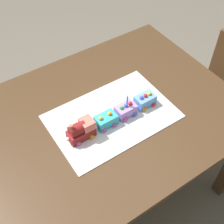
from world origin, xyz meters
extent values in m
plane|color=#6B6054|center=(0.00, 0.00, 0.00)|extent=(8.00, 8.00, 0.00)
cube|color=#4C331E|center=(0.00, 0.00, 0.72)|extent=(1.40, 1.00, 0.03)
cube|color=#4C331E|center=(0.64, 0.44, 0.35)|extent=(0.07, 0.07, 0.71)
cube|color=brown|center=(0.92, 0.06, 0.21)|extent=(0.04, 0.04, 0.42)
cube|color=silver|center=(0.05, -0.03, 0.74)|extent=(0.60, 0.40, 0.00)
cube|color=maroon|center=(-0.13, -0.06, 0.77)|extent=(0.12, 0.06, 0.05)
cylinder|color=maroon|center=(-0.15, -0.06, 0.81)|extent=(0.08, 0.05, 0.05)
cube|color=#F27260|center=(-0.10, -0.06, 0.82)|extent=(0.06, 0.06, 0.04)
cylinder|color=#F27260|center=(-0.18, -0.06, 0.84)|extent=(0.02, 0.02, 0.03)
sphere|color=#F4EFCC|center=(-0.20, -0.06, 0.78)|extent=(0.02, 0.02, 0.02)
cylinder|color=#D84CB2|center=(-0.17, -0.09, 0.76)|extent=(0.02, 0.01, 0.02)
cylinder|color=orange|center=(-0.10, -0.09, 0.76)|extent=(0.02, 0.01, 0.02)
cylinder|color=#4C59D8|center=(-0.17, -0.02, 0.76)|extent=(0.02, 0.01, 0.02)
cylinder|color=#D84CB2|center=(-0.10, -0.02, 0.76)|extent=(0.02, 0.01, 0.02)
cube|color=#38B7C6|center=(0.00, -0.06, 0.77)|extent=(0.10, 0.06, 0.06)
cylinder|color=#D84CB2|center=(-0.03, -0.09, 0.76)|extent=(0.02, 0.01, 0.02)
cylinder|color=#D84CB2|center=(0.02, -0.09, 0.76)|extent=(0.02, 0.01, 0.02)
cylinder|color=orange|center=(-0.03, -0.02, 0.76)|extent=(0.02, 0.01, 0.02)
cylinder|color=#4C59D8|center=(0.02, -0.02, 0.76)|extent=(0.02, 0.01, 0.02)
sphere|color=orange|center=(0.02, -0.06, 0.81)|extent=(0.02, 0.02, 0.02)
sphere|color=yellow|center=(-0.03, -0.06, 0.81)|extent=(0.02, 0.02, 0.02)
cube|color=#AD84E0|center=(0.11, -0.06, 0.77)|extent=(0.10, 0.06, 0.06)
cylinder|color=#D84CB2|center=(0.09, -0.09, 0.76)|extent=(0.02, 0.01, 0.02)
cylinder|color=#4C59D8|center=(0.14, -0.09, 0.76)|extent=(0.02, 0.01, 0.02)
cylinder|color=yellow|center=(0.09, -0.02, 0.76)|extent=(0.02, 0.01, 0.02)
cylinder|color=green|center=(0.14, -0.02, 0.76)|extent=(0.02, 0.01, 0.02)
sphere|color=green|center=(0.09, -0.06, 0.81)|extent=(0.02, 0.02, 0.02)
sphere|color=#4C59D8|center=(0.11, -0.06, 0.81)|extent=(0.02, 0.02, 0.02)
sphere|color=red|center=(0.14, -0.06, 0.81)|extent=(0.02, 0.02, 0.02)
cube|color=#669EEA|center=(0.23, -0.06, 0.77)|extent=(0.10, 0.06, 0.06)
cylinder|color=orange|center=(0.20, -0.09, 0.76)|extent=(0.02, 0.01, 0.02)
cylinder|color=red|center=(0.26, -0.09, 0.76)|extent=(0.02, 0.01, 0.02)
cylinder|color=orange|center=(0.20, -0.02, 0.76)|extent=(0.02, 0.01, 0.02)
cylinder|color=orange|center=(0.26, -0.02, 0.76)|extent=(0.02, 0.01, 0.02)
sphere|color=red|center=(0.23, -0.06, 0.81)|extent=(0.02, 0.02, 0.02)
sphere|color=#4C59D8|center=(0.21, -0.06, 0.81)|extent=(0.02, 0.02, 0.02)
sphere|color=yellow|center=(0.26, -0.06, 0.81)|extent=(0.02, 0.02, 0.02)
cylinder|color=#4CA5E5|center=(0.12, -0.06, 0.84)|extent=(0.01, 0.01, 0.05)
cone|color=yellow|center=(0.12, -0.06, 0.87)|extent=(0.01, 0.01, 0.01)
camera|label=1|loc=(-0.48, -0.83, 1.88)|focal=48.70mm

